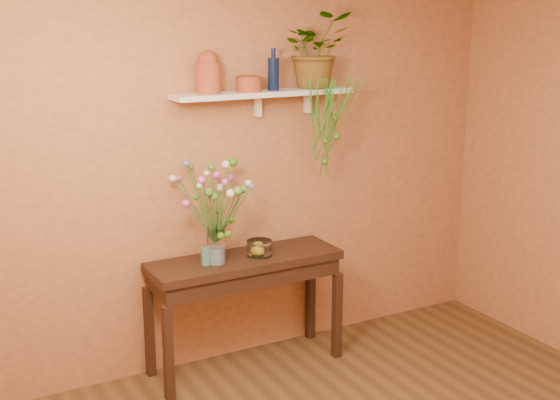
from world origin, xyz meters
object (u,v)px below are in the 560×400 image
object	(u,v)px
blue_bottle	(273,73)
glass_vase	(216,248)
terracotta_jug	(208,73)
glass_bowl	(259,249)
bouquet	(218,193)
sideboard	(245,273)
spider_plant	(316,50)

from	to	relation	value
blue_bottle	glass_vase	size ratio (longest dim) A/B	1.13
terracotta_jug	glass_bowl	world-z (taller)	terracotta_jug
terracotta_jug	glass_vase	world-z (taller)	terracotta_jug
terracotta_jug	bouquet	size ratio (longest dim) A/B	0.51
sideboard	terracotta_jug	bearing A→B (deg)	149.01
blue_bottle	spider_plant	distance (m)	0.39
sideboard	spider_plant	bearing A→B (deg)	11.61
blue_bottle	bouquet	bearing A→B (deg)	-165.00
bouquet	glass_bowl	distance (m)	0.54
spider_plant	glass_bowl	world-z (taller)	spider_plant
blue_bottle	spider_plant	xyz separation A→B (m)	(0.36, 0.04, 0.15)
bouquet	glass_bowl	xyz separation A→B (m)	(0.32, 0.02, -0.44)
sideboard	glass_bowl	world-z (taller)	glass_bowl
terracotta_jug	bouquet	xyz separation A→B (m)	(-0.02, -0.16, -0.77)
spider_plant	glass_bowl	xyz separation A→B (m)	(-0.53, -0.15, -1.33)
spider_plant	glass_vase	world-z (taller)	spider_plant
terracotta_jug	spider_plant	xyz separation A→B (m)	(0.82, 0.01, 0.13)
blue_bottle	bouquet	distance (m)	0.90
terracotta_jug	glass_vase	xyz separation A→B (m)	(-0.03, -0.15, -1.15)
blue_bottle	glass_vase	world-z (taller)	blue_bottle
terracotta_jug	blue_bottle	size ratio (longest dim) A/B	0.98
sideboard	terracotta_jug	size ratio (longest dim) A/B	4.87
sideboard	spider_plant	size ratio (longest dim) A/B	2.57
terracotta_jug	glass_bowl	xyz separation A→B (m)	(0.30, -0.13, -1.20)
terracotta_jug	spider_plant	bearing A→B (deg)	0.97
glass_vase	bouquet	world-z (taller)	bouquet
spider_plant	blue_bottle	bearing A→B (deg)	-173.04
blue_bottle	bouquet	xyz separation A→B (m)	(-0.48, -0.13, -0.75)
blue_bottle	terracotta_jug	bearing A→B (deg)	176.30
glass_bowl	blue_bottle	bearing A→B (deg)	31.96
bouquet	spider_plant	bearing A→B (deg)	11.62
blue_bottle	glass_bowl	size ratio (longest dim) A/B	1.59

